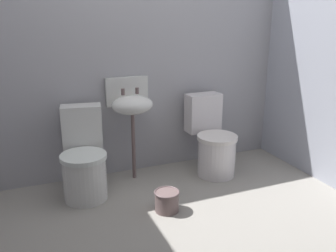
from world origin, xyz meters
The scene contains 6 objects.
ground_plane centered at (0.00, 0.00, -0.04)m, with size 3.50×2.50×0.08m, color gray.
wall_back centered at (0.00, 1.10, 1.19)m, with size 3.50×0.10×2.38m, color #A5A4AB.
toilet_left centered at (-0.63, 0.70, 0.32)m, with size 0.48×0.65×0.78m.
toilet_right centered at (0.67, 0.70, 0.32)m, with size 0.41×0.60×0.78m.
sink centered at (-0.12, 0.89, 0.75)m, with size 0.42×0.35×0.99m.
bucket centered at (-0.06, 0.14, 0.09)m, with size 0.22×0.22×0.18m.
Camera 1 is at (-1.09, -2.38, 1.60)m, focal length 39.28 mm.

